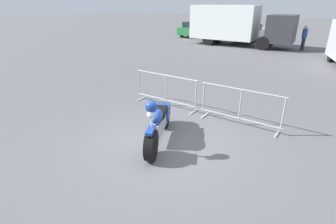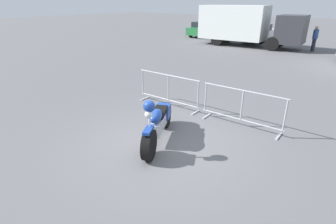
# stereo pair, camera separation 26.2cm
# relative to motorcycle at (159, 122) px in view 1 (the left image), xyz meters

# --- Properties ---
(ground_plane) EXTENTS (120.00, 120.00, 0.00)m
(ground_plane) POSITION_rel_motorcycle_xyz_m (0.25, -0.05, -0.51)
(ground_plane) COLOR #5B5B5E
(motorcycle) EXTENTS (1.23, 2.23, 1.35)m
(motorcycle) POSITION_rel_motorcycle_xyz_m (0.00, 0.00, 0.00)
(motorcycle) COLOR black
(motorcycle) RESTS_ON ground
(crowd_barrier_near) EXTENTS (2.38, 0.47, 1.07)m
(crowd_barrier_near) POSITION_rel_motorcycle_xyz_m (-1.28, 2.06, 0.04)
(crowd_barrier_near) COLOR #9EA0A5
(crowd_barrier_near) RESTS_ON ground
(crowd_barrier_far) EXTENTS (2.38, 0.47, 1.07)m
(crowd_barrier_far) POSITION_rel_motorcycle_xyz_m (1.28, 2.06, 0.04)
(crowd_barrier_far) COLOR #9EA0A5
(crowd_barrier_far) RESTS_ON ground
(box_truck) EXTENTS (7.81, 2.66, 2.98)m
(box_truck) POSITION_rel_motorcycle_xyz_m (-4.57, 15.77, 1.12)
(box_truck) COLOR silver
(box_truck) RESTS_ON ground
(parked_car_green) EXTENTS (1.87, 4.21, 1.40)m
(parked_car_green) POSITION_rel_motorcycle_xyz_m (-10.17, 19.18, 0.20)
(parked_car_green) COLOR #236B38
(parked_car_green) RESTS_ON ground
(parked_car_blue) EXTENTS (1.91, 4.32, 1.44)m
(parked_car_blue) POSITION_rel_motorcycle_xyz_m (-7.35, 18.87, 0.21)
(parked_car_blue) COLOR #284799
(parked_car_blue) RESTS_ON ground
(parked_car_white) EXTENTS (1.89, 4.27, 1.42)m
(parked_car_white) POSITION_rel_motorcycle_xyz_m (-4.53, 19.05, 0.21)
(parked_car_white) COLOR white
(parked_car_white) RESTS_ON ground
(pedestrian) EXTENTS (0.45, 0.45, 1.69)m
(pedestrian) POSITION_rel_motorcycle_xyz_m (0.30, 16.57, 0.41)
(pedestrian) COLOR #262838
(pedestrian) RESTS_ON ground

